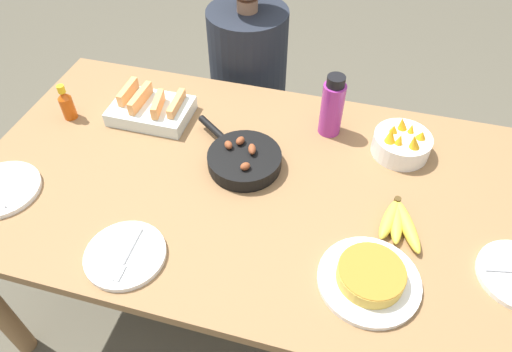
% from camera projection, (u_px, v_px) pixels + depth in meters
% --- Properties ---
extents(ground_plane, '(14.00, 14.00, 0.00)m').
position_uv_depth(ground_plane, '(256.00, 301.00, 1.98)').
color(ground_plane, '#565142').
extents(dining_table, '(1.80, 0.98, 0.76)m').
position_uv_depth(dining_table, '(256.00, 201.00, 1.49)').
color(dining_table, olive).
rests_on(dining_table, ground_plane).
extents(banana_bunch, '(0.14, 0.19, 0.04)m').
position_uv_depth(banana_bunch, '(398.00, 222.00, 1.30)').
color(banana_bunch, gold).
rests_on(banana_bunch, dining_table).
extents(melon_tray, '(0.28, 0.19, 0.10)m').
position_uv_depth(melon_tray, '(151.00, 109.00, 1.63)').
color(melon_tray, silver).
rests_on(melon_tray, dining_table).
extents(skillet, '(0.33, 0.28, 0.08)m').
position_uv_depth(skillet, '(244.00, 159.00, 1.46)').
color(skillet, black).
rests_on(skillet, dining_table).
extents(frittata_plate_center, '(0.27, 0.27, 0.06)m').
position_uv_depth(frittata_plate_center, '(370.00, 277.00, 1.17)').
color(frittata_plate_center, white).
rests_on(frittata_plate_center, dining_table).
extents(empty_plate_far_left, '(0.22, 0.22, 0.02)m').
position_uv_depth(empty_plate_far_left, '(125.00, 255.00, 1.23)').
color(empty_plate_far_left, white).
rests_on(empty_plate_far_left, dining_table).
extents(empty_plate_far_right, '(0.23, 0.23, 0.02)m').
position_uv_depth(empty_plate_far_right, '(2.00, 189.00, 1.39)').
color(empty_plate_far_right, white).
rests_on(empty_plate_far_right, dining_table).
extents(fruit_bowl_mango, '(0.19, 0.19, 0.13)m').
position_uv_depth(fruit_bowl_mango, '(402.00, 143.00, 1.49)').
color(fruit_bowl_mango, white).
rests_on(fruit_bowl_mango, dining_table).
extents(water_bottle, '(0.08, 0.08, 0.22)m').
position_uv_depth(water_bottle, '(332.00, 107.00, 1.52)').
color(water_bottle, '#992D89').
rests_on(water_bottle, dining_table).
extents(hot_sauce_bottle, '(0.05, 0.05, 0.14)m').
position_uv_depth(hot_sauce_bottle, '(67.00, 104.00, 1.60)').
color(hot_sauce_bottle, '#C64C0F').
rests_on(hot_sauce_bottle, dining_table).
extents(person_figure, '(0.37, 0.37, 1.19)m').
position_uv_depth(person_figure, '(249.00, 105.00, 2.14)').
color(person_figure, black).
rests_on(person_figure, ground_plane).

